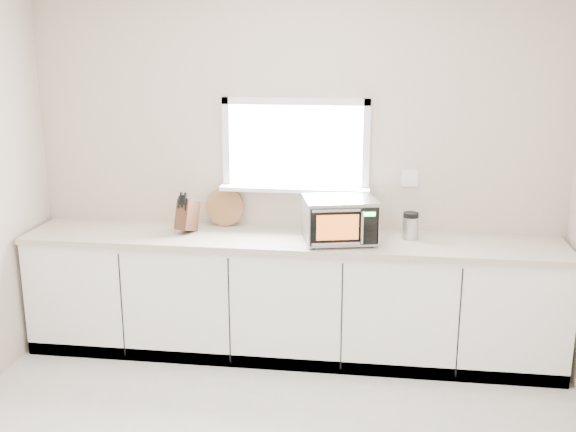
# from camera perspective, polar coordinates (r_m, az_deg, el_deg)

# --- Properties ---
(back_wall) EXTENTS (4.00, 0.17, 2.70)m
(back_wall) POSITION_cam_1_polar(r_m,az_deg,el_deg) (5.09, 0.67, 3.95)
(back_wall) COLOR #BEB097
(back_wall) RESTS_ON ground
(cabinets) EXTENTS (3.92, 0.60, 0.88)m
(cabinets) POSITION_cam_1_polar(r_m,az_deg,el_deg) (5.06, 0.21, -7.00)
(cabinets) COLOR white
(cabinets) RESTS_ON ground
(countertop) EXTENTS (3.92, 0.64, 0.04)m
(countertop) POSITION_cam_1_polar(r_m,az_deg,el_deg) (4.90, 0.20, -2.04)
(countertop) COLOR beige
(countertop) RESTS_ON cabinets
(microwave) EXTENTS (0.56, 0.49, 0.32)m
(microwave) POSITION_cam_1_polar(r_m,az_deg,el_deg) (4.76, 4.41, -0.29)
(microwave) COLOR black
(microwave) RESTS_ON countertop
(knife_block) EXTENTS (0.17, 0.24, 0.32)m
(knife_block) POSITION_cam_1_polar(r_m,az_deg,el_deg) (5.05, -8.52, 0.12)
(knife_block) COLOR #4D2B1B
(knife_block) RESTS_ON countertop
(cutting_board) EXTENTS (0.30, 0.07, 0.30)m
(cutting_board) POSITION_cam_1_polar(r_m,az_deg,el_deg) (5.19, -5.39, 0.77)
(cutting_board) COLOR brown
(cutting_board) RESTS_ON countertop
(coffee_grinder) EXTENTS (0.14, 0.14, 0.20)m
(coffee_grinder) POSITION_cam_1_polar(r_m,az_deg,el_deg) (4.92, 10.33, -0.80)
(coffee_grinder) COLOR #AEB0B5
(coffee_grinder) RESTS_ON countertop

